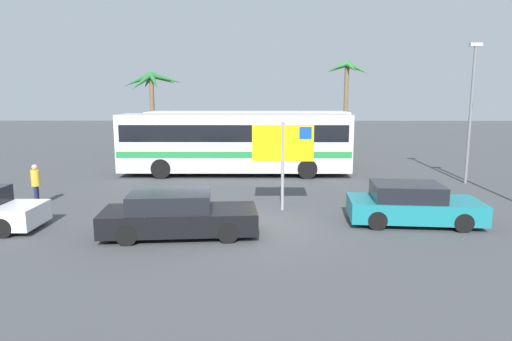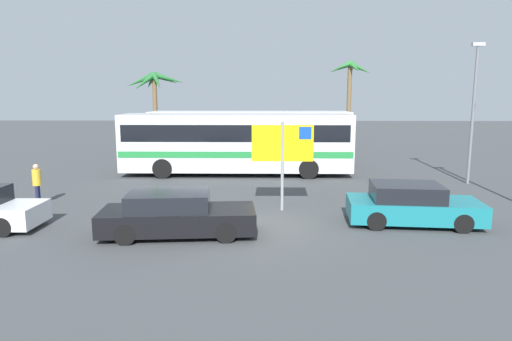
# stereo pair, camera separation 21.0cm
# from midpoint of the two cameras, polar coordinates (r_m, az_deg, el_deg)

# --- Properties ---
(ground) EXTENTS (120.00, 120.00, 0.00)m
(ground) POSITION_cam_midpoint_polar(r_m,az_deg,el_deg) (14.36, -1.49, -7.28)
(ground) COLOR #424447
(bus_front_coach) EXTENTS (11.83, 2.57, 3.17)m
(bus_front_coach) POSITION_cam_midpoint_polar(r_m,az_deg,el_deg) (23.59, -2.21, 3.76)
(bus_front_coach) COLOR silver
(bus_front_coach) RESTS_ON ground
(bus_rear_coach) EXTENTS (11.83, 2.57, 3.17)m
(bus_rear_coach) POSITION_cam_midpoint_polar(r_m,az_deg,el_deg) (27.19, -0.56, 4.53)
(bus_rear_coach) COLOR white
(bus_rear_coach) RESTS_ON ground
(ferry_sign) EXTENTS (2.20, 0.11, 3.20)m
(ferry_sign) POSITION_cam_midpoint_polar(r_m,az_deg,el_deg) (16.16, 3.91, 3.01)
(ferry_sign) COLOR gray
(ferry_sign) RESTS_ON ground
(car_teal) EXTENTS (4.31, 2.22, 1.32)m
(car_teal) POSITION_cam_midpoint_polar(r_m,az_deg,el_deg) (15.52, 19.41, -4.12)
(car_teal) COLOR #19757F
(car_teal) RESTS_ON ground
(car_black) EXTENTS (4.69, 2.19, 1.32)m
(car_black) POSITION_cam_midpoint_polar(r_m,az_deg,el_deg) (13.69, -9.65, -5.50)
(car_black) COLOR black
(car_black) RESTS_ON ground
(pedestrian_by_bus) EXTENTS (0.32, 0.32, 1.59)m
(pedestrian_by_bus) POSITION_cam_midpoint_polar(r_m,az_deg,el_deg) (18.94, -25.66, -1.23)
(pedestrian_by_bus) COLOR #1E2347
(pedestrian_by_bus) RESTS_ON ground
(lamp_post_left_side) EXTENTS (0.56, 0.20, 6.49)m
(lamp_post_left_side) POSITION_cam_midpoint_polar(r_m,az_deg,el_deg) (23.35, 25.99, 7.14)
(lamp_post_left_side) COLOR slate
(lamp_post_left_side) RESTS_ON ground
(palm_tree_seaside) EXTENTS (4.21, 3.84, 5.76)m
(palm_tree_seaside) POSITION_cam_midpoint_polar(r_m,az_deg,el_deg) (32.88, -12.47, 10.26)
(palm_tree_seaside) COLOR brown
(palm_tree_seaside) RESTS_ON ground
(palm_tree_inland) EXTENTS (3.20, 3.37, 6.63)m
(palm_tree_inland) POSITION_cam_midpoint_polar(r_m,az_deg,el_deg) (34.54, 11.91, 11.23)
(palm_tree_inland) COLOR brown
(palm_tree_inland) RESTS_ON ground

